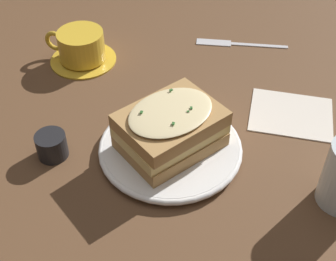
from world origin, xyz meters
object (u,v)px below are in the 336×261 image
(dinner_plate, at_px, (168,148))
(condiment_pot, at_px, (52,145))
(napkin, at_px, (291,114))
(teacup_with_saucer, at_px, (81,48))
(fork, at_px, (231,43))
(sandwich, at_px, (168,129))

(dinner_plate, height_order, condiment_pot, condiment_pot)
(napkin, bearing_deg, dinner_plate, -163.40)
(napkin, xyz_separation_m, condiment_pot, (-0.41, -0.05, 0.02))
(napkin, bearing_deg, teacup_with_saucer, 150.30)
(fork, height_order, napkin, same)
(teacup_with_saucer, bearing_deg, napkin, 173.01)
(teacup_with_saucer, xyz_separation_m, napkin, (0.37, -0.21, -0.03))
(sandwich, distance_m, condiment_pot, 0.19)
(dinner_plate, xyz_separation_m, fork, (0.17, 0.30, -0.01))
(fork, bearing_deg, sandwich, 164.21)
(teacup_with_saucer, relative_size, napkin, 0.98)
(condiment_pot, bearing_deg, sandwich, -5.61)
(napkin, distance_m, condiment_pot, 0.41)
(sandwich, bearing_deg, dinner_plate, 100.98)
(sandwich, distance_m, teacup_with_saucer, 0.31)
(sandwich, height_order, teacup_with_saucer, sandwich)
(dinner_plate, height_order, napkin, dinner_plate)
(dinner_plate, distance_m, teacup_with_saucer, 0.31)
(dinner_plate, relative_size, sandwich, 1.24)
(condiment_pot, bearing_deg, dinner_plate, -5.37)
(sandwich, height_order, condiment_pot, sandwich)
(sandwich, relative_size, fork, 0.98)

